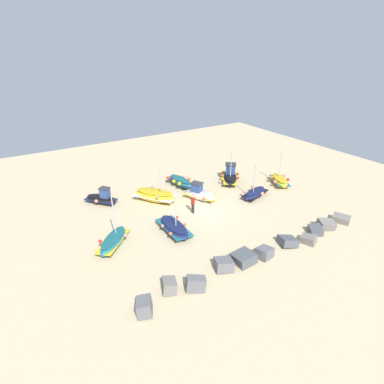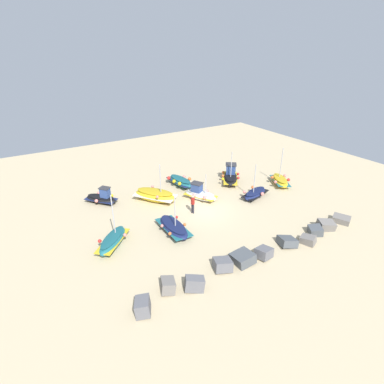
# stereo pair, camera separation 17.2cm
# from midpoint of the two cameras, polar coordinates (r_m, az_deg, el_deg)

# --- Properties ---
(ground_plane) EXTENTS (50.33, 50.33, 0.00)m
(ground_plane) POSITION_cam_midpoint_polar(r_m,az_deg,el_deg) (26.58, 2.33, -3.46)
(ground_plane) COLOR #C6B289
(fishing_boat_0) EXTENTS (2.78, 3.06, 1.62)m
(fishing_boat_0) POSITION_cam_midpoint_polar(r_m,az_deg,el_deg) (28.78, -16.48, -1.11)
(fishing_boat_0) COLOR black
(fishing_boat_0) RESTS_ON ground_plane
(fishing_boat_1) EXTENTS (3.38, 3.79, 3.50)m
(fishing_boat_1) POSITION_cam_midpoint_polar(r_m,az_deg,el_deg) (32.27, 7.40, 2.94)
(fishing_boat_1) COLOR black
(fishing_boat_1) RESTS_ON ground_plane
(fishing_boat_2) EXTENTS (3.23, 3.28, 3.83)m
(fishing_boat_2) POSITION_cam_midpoint_polar(r_m,az_deg,el_deg) (22.55, -14.45, -8.81)
(fishing_boat_2) COLOR #1E6670
(fishing_boat_2) RESTS_ON ground_plane
(fishing_boat_3) EXTENTS (3.66, 4.19, 3.69)m
(fishing_boat_3) POSITION_cam_midpoint_polar(r_m,az_deg,el_deg) (28.12, -6.78, -0.62)
(fishing_boat_3) COLOR gold
(fishing_boat_3) RESTS_ON ground_plane
(fishing_boat_4) EXTENTS (2.09, 3.57, 0.96)m
(fishing_boat_4) POSITION_cam_midpoint_polar(r_m,az_deg,el_deg) (31.19, -2.02, 2.01)
(fishing_boat_4) COLOR #1E6670
(fishing_boat_4) RESTS_ON ground_plane
(fishing_boat_5) EXTENTS (1.87, 3.71, 3.21)m
(fishing_boat_5) POSITION_cam_midpoint_polar(r_m,az_deg,el_deg) (23.47, -3.29, -6.63)
(fishing_boat_5) COLOR navy
(fishing_boat_5) RESTS_ON ground_plane
(fishing_boat_6) EXTENTS (3.39, 2.13, 3.43)m
(fishing_boat_6) POSITION_cam_midpoint_polar(r_m,az_deg,el_deg) (29.34, 11.96, -0.28)
(fishing_boat_6) COLOR navy
(fishing_boat_6) RESTS_ON ground_plane
(fishing_boat_7) EXTENTS (2.65, 3.40, 3.87)m
(fishing_boat_7) POSITION_cam_midpoint_polar(r_m,az_deg,el_deg) (32.69, 16.37, 2.07)
(fishing_boat_7) COLOR gold
(fishing_boat_7) RESTS_ON ground_plane
(fishing_boat_8) EXTENTS (2.53, 3.35, 2.63)m
(fishing_boat_8) POSITION_cam_midpoint_polar(r_m,az_deg,el_deg) (28.24, 1.70, -0.39)
(fishing_boat_8) COLOR white
(fishing_boat_8) RESTS_ON ground_plane
(person_walking) EXTENTS (0.32, 0.32, 1.66)m
(person_walking) POSITION_cam_midpoint_polar(r_m,az_deg,el_deg) (25.71, 0.34, -2.09)
(person_walking) COLOR #2D2D38
(person_walking) RESTS_ON ground_plane
(breakwater_rocks) EXTENTS (18.77, 2.41, 1.10)m
(breakwater_rocks) POSITION_cam_midpoint_polar(r_m,az_deg,el_deg) (21.46, 13.16, -11.01)
(breakwater_rocks) COLOR slate
(breakwater_rocks) RESTS_ON ground_plane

